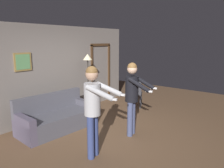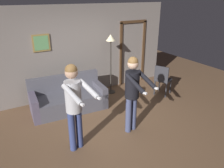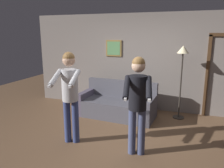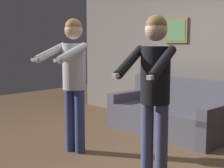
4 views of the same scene
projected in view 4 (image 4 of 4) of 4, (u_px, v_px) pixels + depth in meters
name	position (u px, v px, depth m)	size (l,w,h in m)	color
ground_plane	(135.00, 164.00, 3.71)	(12.00, 12.00, 0.00)	brown
back_wall_assembly	(221.00, 52.00, 5.15)	(6.40, 0.10, 2.60)	gray
couch	(168.00, 116.00, 5.01)	(1.96, 0.98, 0.87)	#4F4F58
person_standing_left	(73.00, 72.00, 4.00)	(0.53, 0.75, 1.74)	navy
person_standing_right	(154.00, 83.00, 3.13)	(0.52, 0.71, 1.70)	#40496D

